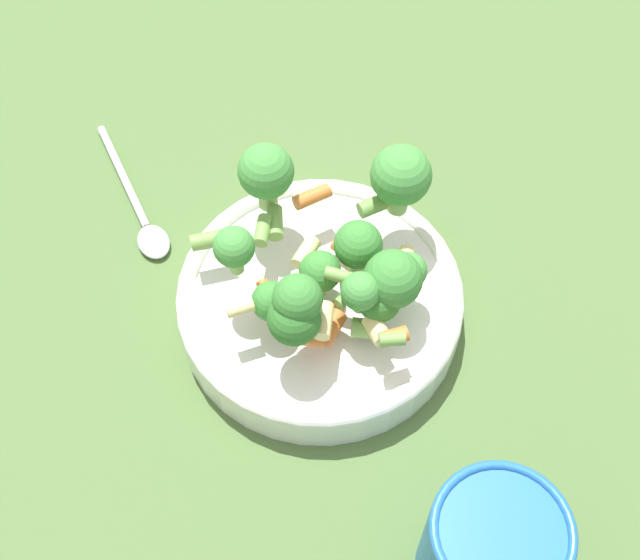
# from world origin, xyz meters

# --- Properties ---
(ground_plane) EXTENTS (3.00, 3.00, 0.00)m
(ground_plane) POSITION_xyz_m (0.00, 0.00, 0.00)
(ground_plane) COLOR #4C6B38
(bowl) EXTENTS (0.22, 0.22, 0.04)m
(bowl) POSITION_xyz_m (0.00, 0.00, 0.02)
(bowl) COLOR white
(bowl) RESTS_ON ground_plane
(pasta_salad) EXTENTS (0.18, 0.17, 0.09)m
(pasta_salad) POSITION_xyz_m (-0.01, -0.01, 0.09)
(pasta_salad) COLOR #8CB766
(pasta_salad) RESTS_ON bowl
(cup) EXTENTS (0.09, 0.09, 0.10)m
(cup) POSITION_xyz_m (-0.17, 0.16, 0.05)
(cup) COLOR #2366B2
(cup) RESTS_ON ground_plane
(spoon) EXTENTS (0.12, 0.12, 0.01)m
(spoon) POSITION_xyz_m (0.18, -0.04, 0.01)
(spoon) COLOR silver
(spoon) RESTS_ON ground_plane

